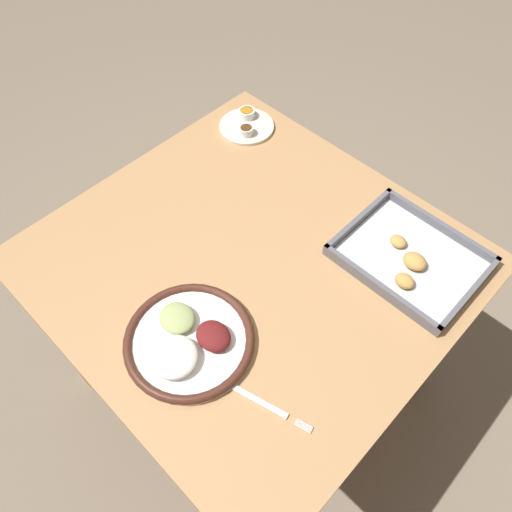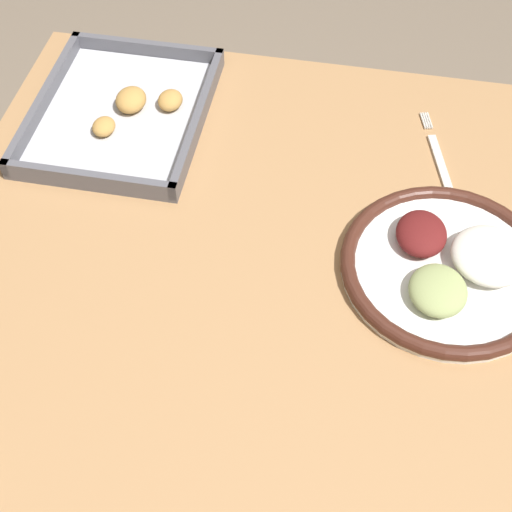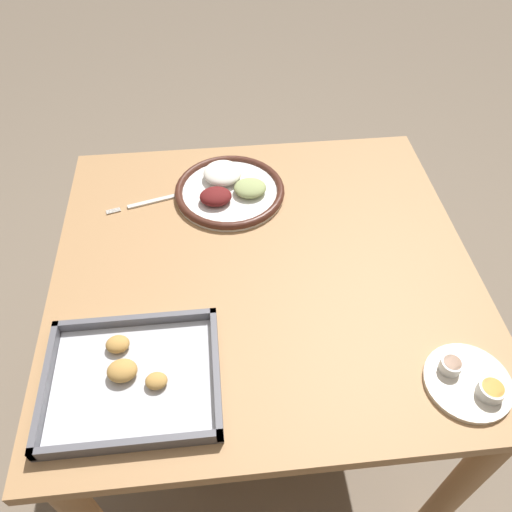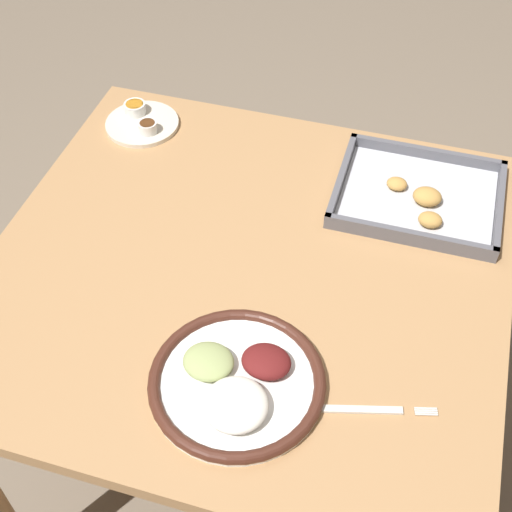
# 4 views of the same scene
# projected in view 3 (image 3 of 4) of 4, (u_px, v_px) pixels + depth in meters

# --- Properties ---
(ground_plane) EXTENTS (8.00, 8.00, 0.00)m
(ground_plane) POSITION_uv_depth(u_px,v_px,m) (261.00, 413.00, 1.68)
(ground_plane) COLOR #7A6B59
(dining_table) EXTENTS (0.93, 0.89, 0.77)m
(dining_table) POSITION_uv_depth(u_px,v_px,m) (263.00, 299.00, 1.21)
(dining_table) COLOR #AD7F51
(dining_table) RESTS_ON ground_plane
(dinner_plate) EXTENTS (0.28, 0.28, 0.05)m
(dinner_plate) POSITION_uv_depth(u_px,v_px,m) (229.00, 189.00, 1.26)
(dinner_plate) COLOR white
(dinner_plate) RESTS_ON dining_table
(fork) EXTENTS (0.22, 0.07, 0.00)m
(fork) POSITION_uv_depth(u_px,v_px,m) (156.00, 200.00, 1.25)
(fork) COLOR silver
(fork) RESTS_ON dining_table
(saucer_plate) EXTENTS (0.16, 0.16, 0.03)m
(saucer_plate) POSITION_uv_depth(u_px,v_px,m) (469.00, 381.00, 0.91)
(saucer_plate) COLOR beige
(saucer_plate) RESTS_ON dining_table
(baking_tray) EXTENTS (0.32, 0.26, 0.04)m
(baking_tray) POSITION_uv_depth(u_px,v_px,m) (132.00, 378.00, 0.91)
(baking_tray) COLOR #595960
(baking_tray) RESTS_ON dining_table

